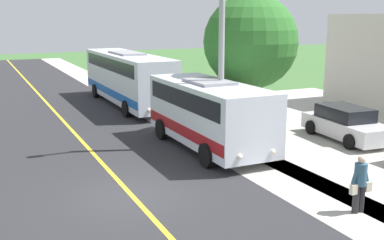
{
  "coord_description": "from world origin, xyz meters",
  "views": [
    {
      "loc": [
        4.01,
        12.86,
        5.32
      ],
      "look_at": [
        -3.5,
        -3.04,
        1.4
      ],
      "focal_mm": 43.47,
      "sensor_mm": 36.0,
      "label": 1
    }
  ],
  "objects": [
    {
      "name": "road_centre_line",
      "position": [
        0.0,
        0.0,
        0.01
      ],
      "size": [
        0.16,
        100.0,
        0.0
      ],
      "primitive_type": "cube",
      "color": "gold",
      "rests_on": "ground"
    },
    {
      "name": "transit_bus_rear",
      "position": [
        -4.5,
        -14.39,
        1.77
      ],
      "size": [
        2.64,
        11.15,
        3.24
      ],
      "color": "silver",
      "rests_on": "ground"
    },
    {
      "name": "shuttle_bus_front",
      "position": [
        -4.52,
        -3.6,
        1.56
      ],
      "size": [
        2.69,
        7.23,
        2.83
      ],
      "color": "silver",
      "rests_on": "ground"
    },
    {
      "name": "sidewalk",
      "position": [
        -5.2,
        0.0,
        0.0
      ],
      "size": [
        2.4,
        100.0,
        0.01
      ],
      "primitive_type": "cube",
      "color": "#B2ADA3",
      "rests_on": "ground"
    },
    {
      "name": "parked_car_near",
      "position": [
        -10.69,
        -2.29,
        0.69
      ],
      "size": [
        2.3,
        4.54,
        1.45
      ],
      "color": "silver",
      "rests_on": "ground"
    },
    {
      "name": "tree_curbside",
      "position": [
        -7.4,
        -5.12,
        4.2
      ],
      "size": [
        4.27,
        4.27,
        6.34
      ],
      "color": "#4C3826",
      "rests_on": "ground"
    },
    {
      "name": "road_surface",
      "position": [
        0.0,
        0.0,
        0.0
      ],
      "size": [
        8.0,
        100.0,
        0.01
      ],
      "primitive_type": "cube",
      "color": "#28282B",
      "rests_on": "ground"
    },
    {
      "name": "ground_plane",
      "position": [
        0.0,
        0.0,
        0.0
      ],
      "size": [
        120.0,
        120.0,
        0.0
      ],
      "primitive_type": "plane",
      "color": "#3D6633"
    },
    {
      "name": "pedestrian_with_bags",
      "position": [
        -5.31,
        3.93,
        0.88
      ],
      "size": [
        0.72,
        0.34,
        1.64
      ],
      "color": "#262628",
      "rests_on": "ground"
    },
    {
      "name": "street_light_pole",
      "position": [
        -4.89,
        -3.47,
        4.81
      ],
      "size": [
        1.97,
        0.24,
        8.78
      ],
      "color": "#9E9EA3",
      "rests_on": "ground"
    }
  ]
}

